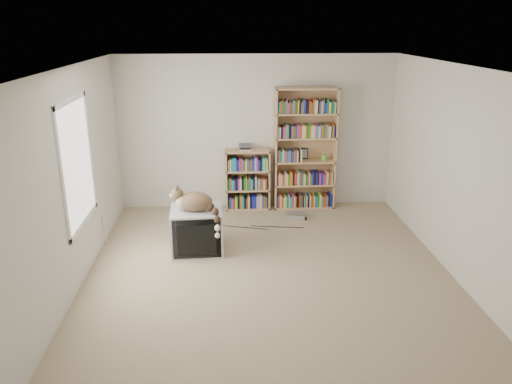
{
  "coord_description": "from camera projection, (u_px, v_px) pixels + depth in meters",
  "views": [
    {
      "loc": [
        -0.5,
        -5.52,
        2.95
      ],
      "look_at": [
        -0.1,
        1.0,
        0.73
      ],
      "focal_mm": 35.0,
      "sensor_mm": 36.0,
      "label": 1
    }
  ],
  "objects": [
    {
      "name": "framed_print",
      "position": [
        304.0,
        153.0,
        8.26
      ],
      "size": [
        0.14,
        0.05,
        0.18
      ],
      "primitive_type": "cube",
      "rotation": [
        -0.17,
        0.0,
        0.0
      ],
      "color": "black",
      "rests_on": "bookcase_tall"
    },
    {
      "name": "dvd_player",
      "position": [
        295.0,
        215.0,
        7.96
      ],
      "size": [
        0.37,
        0.31,
        0.07
      ],
      "primitive_type": "cube",
      "rotation": [
        0.0,
        0.0,
        -0.26
      ],
      "color": "#B8B8BD",
      "rests_on": "floor"
    },
    {
      "name": "bookcase_tall",
      "position": [
        305.0,
        152.0,
        8.17
      ],
      "size": [
        1.0,
        0.3,
        1.99
      ],
      "color": "tan",
      "rests_on": "floor"
    },
    {
      "name": "bookcase_short",
      "position": [
        248.0,
        181.0,
        8.26
      ],
      "size": [
        0.73,
        0.3,
        1.0
      ],
      "color": "tan",
      "rests_on": "floor"
    },
    {
      "name": "ceiling",
      "position": [
        271.0,
        67.0,
        5.39
      ],
      "size": [
        4.5,
        5.0,
        0.02
      ],
      "primitive_type": "cube",
      "color": "white",
      "rests_on": "wall_back"
    },
    {
      "name": "cat",
      "position": [
        198.0,
        205.0,
        6.53
      ],
      "size": [
        0.68,
        0.55,
        0.56
      ],
      "rotation": [
        0.0,
        0.0,
        -0.08
      ],
      "color": "#372416",
      "rests_on": "crt_tv"
    },
    {
      "name": "wall_front",
      "position": [
        302.0,
        284.0,
        3.43
      ],
      "size": [
        4.5,
        0.02,
        2.5
      ],
      "primitive_type": "cube",
      "color": "beige",
      "rests_on": "floor"
    },
    {
      "name": "window",
      "position": [
        77.0,
        163.0,
        5.8
      ],
      "size": [
        0.02,
        1.22,
        1.52
      ],
      "primitive_type": "cube",
      "color": "white",
      "rests_on": "wall_left"
    },
    {
      "name": "floor",
      "position": [
        269.0,
        273.0,
        6.19
      ],
      "size": [
        4.5,
        5.0,
        0.01
      ],
      "primitive_type": "cube",
      "color": "tan",
      "rests_on": "ground"
    },
    {
      "name": "floor_cables",
      "position": [
        281.0,
        231.0,
        7.46
      ],
      "size": [
        1.2,
        0.7,
        0.01
      ],
      "primitive_type": null,
      "color": "black",
      "rests_on": "floor"
    },
    {
      "name": "book_stack",
      "position": [
        245.0,
        147.0,
        8.09
      ],
      "size": [
        0.2,
        0.27,
        0.09
      ],
      "primitive_type": "cube",
      "color": "red",
      "rests_on": "bookcase_short"
    },
    {
      "name": "green_mug",
      "position": [
        324.0,
        157.0,
        8.19
      ],
      "size": [
        0.09,
        0.09,
        0.1
      ],
      "primitive_type": "cylinder",
      "color": "#5CAD31",
      "rests_on": "bookcase_tall"
    },
    {
      "name": "wall_back",
      "position": [
        256.0,
        133.0,
        8.16
      ],
      "size": [
        4.5,
        0.02,
        2.5
      ],
      "primitive_type": "cube",
      "color": "beige",
      "rests_on": "floor"
    },
    {
      "name": "wall_left",
      "position": [
        73.0,
        181.0,
        5.66
      ],
      "size": [
        0.02,
        5.0,
        2.5
      ],
      "primitive_type": "cube",
      "color": "beige",
      "rests_on": "floor"
    },
    {
      "name": "wall_right",
      "position": [
        458.0,
        174.0,
        5.92
      ],
      "size": [
        0.02,
        5.0,
        2.5
      ],
      "primitive_type": "cube",
      "color": "beige",
      "rests_on": "floor"
    },
    {
      "name": "crt_tv",
      "position": [
        197.0,
        230.0,
        6.75
      ],
      "size": [
        0.71,
        0.66,
        0.6
      ],
      "rotation": [
        0.0,
        0.0,
        0.05
      ],
      "color": "#ADADB0",
      "rests_on": "floor"
    },
    {
      "name": "wall_outlet",
      "position": [
        104.0,
        221.0,
        6.99
      ],
      "size": [
        0.01,
        0.08,
        0.13
      ],
      "primitive_type": "cube",
      "color": "silver",
      "rests_on": "wall_left"
    }
  ]
}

